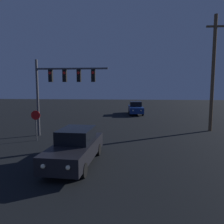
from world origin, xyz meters
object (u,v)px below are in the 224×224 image
object	(u,v)px
car_far	(136,108)
utility_pole	(213,72)
traffic_signal_mast	(60,82)
car_near	(76,147)
stop_sign	(36,120)

from	to	relation	value
car_far	utility_pole	world-z (taller)	utility_pole
traffic_signal_mast	utility_pole	world-z (taller)	utility_pole
car_near	traffic_signal_mast	world-z (taller)	traffic_signal_mast
car_far	traffic_signal_mast	size ratio (longest dim) A/B	0.88
traffic_signal_mast	utility_pole	xyz separation A→B (m)	(11.84, 2.89, 0.84)
traffic_signal_mast	car_near	bearing A→B (deg)	-65.88
car_near	utility_pole	xyz separation A→B (m)	(9.26, 8.65, 4.00)
stop_sign	car_near	bearing A→B (deg)	-47.58
traffic_signal_mast	utility_pole	distance (m)	12.22
car_near	car_far	distance (m)	19.46
traffic_signal_mast	utility_pole	bearing A→B (deg)	13.73
car_near	utility_pole	size ratio (longest dim) A/B	0.53
traffic_signal_mast	stop_sign	size ratio (longest dim) A/B	2.73
traffic_signal_mast	car_far	bearing A→B (deg)	66.54
car_near	traffic_signal_mast	distance (m)	7.06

